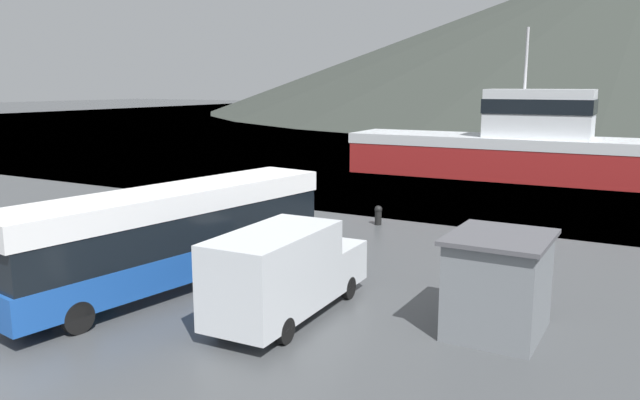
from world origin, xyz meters
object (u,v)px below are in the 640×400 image
Objects in this scene: dock_kiosk at (498,284)px; small_boat at (418,150)px; tour_bus at (174,232)px; fishing_boat at (511,145)px; delivery_van at (285,271)px; storage_bin at (89,247)px.

small_boat is at bearing 113.56° from dock_kiosk.
fishing_boat is at bearing 90.83° from tour_bus.
delivery_van is 5.83m from dock_kiosk.
storage_bin is at bearing 162.11° from fishing_boat.
dock_kiosk is 43.13m from small_boat.
fishing_boat reaches higher than dock_kiosk.
dock_kiosk is at bearing 16.53° from delivery_van.
delivery_van is 30.61m from fishing_boat.
fishing_boat is 15.54m from small_boat.
delivery_van is 1.08× the size of small_boat.
tour_bus reaches higher than small_boat.
dock_kiosk reaches higher than small_boat.
fishing_boat is 7.38× the size of dock_kiosk.
tour_bus is 1.93× the size of delivery_van.
delivery_van is at bearing -161.37° from dock_kiosk.
fishing_boat is (-0.69, 30.59, 0.94)m from delivery_van.
fishing_boat reaches higher than storage_bin.
storage_bin is 14.81m from dock_kiosk.
tour_bus is 0.55× the size of fishing_boat.
dock_kiosk is at bearing -123.31° from small_boat.
tour_bus is at bearing 170.97° from delivery_van.
storage_bin is (-4.58, 0.36, -1.21)m from tour_bus.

